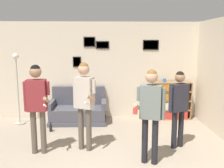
# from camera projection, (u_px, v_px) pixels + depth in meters

# --- Properties ---
(wall_back) EXTENTS (7.86, 0.08, 2.70)m
(wall_back) POSITION_uv_depth(u_px,v_px,m) (100.00, 71.00, 7.01)
(wall_back) COLOR beige
(wall_back) RESTS_ON ground_plane
(couch) EXTENTS (1.51, 0.80, 0.93)m
(couch) POSITION_uv_depth(u_px,v_px,m) (78.00, 111.00, 6.77)
(couch) COLOR #4C4C56
(couch) RESTS_ON ground_plane
(bookshelf) EXTENTS (1.08, 0.30, 1.06)m
(bookshelf) POSITION_uv_depth(u_px,v_px,m) (171.00, 101.00, 7.00)
(bookshelf) COLOR olive
(bookshelf) RESTS_ON ground_plane
(floor_lamp) EXTENTS (0.28, 0.28, 1.87)m
(floor_lamp) POSITION_uv_depth(u_px,v_px,m) (17.00, 84.00, 6.47)
(floor_lamp) COLOR #ADA89E
(floor_lamp) RESTS_ON ground_plane
(person_player_foreground_left) EXTENTS (0.50, 0.46, 1.74)m
(person_player_foreground_left) POSITION_uv_depth(u_px,v_px,m) (37.00, 99.00, 4.73)
(person_player_foreground_left) COLOR brown
(person_player_foreground_left) RESTS_ON ground_plane
(person_player_foreground_center) EXTENTS (0.46, 0.59, 1.77)m
(person_player_foreground_center) POSITION_uv_depth(u_px,v_px,m) (84.00, 96.00, 4.88)
(person_player_foreground_center) COLOR brown
(person_player_foreground_center) RESTS_ON ground_plane
(person_watcher_holding_cup) EXTENTS (0.57, 0.38, 1.70)m
(person_watcher_holding_cup) POSITION_uv_depth(u_px,v_px,m) (151.00, 107.00, 4.33)
(person_watcher_holding_cup) COLOR black
(person_watcher_holding_cup) RESTS_ON ground_plane
(person_spectator_near_bookshelf) EXTENTS (0.45, 0.34, 1.59)m
(person_spectator_near_bookshelf) POSITION_uv_depth(u_px,v_px,m) (179.00, 102.00, 5.02)
(person_spectator_near_bookshelf) COLOR black
(person_spectator_near_bookshelf) RESTS_ON ground_plane
(bottle_on_floor) EXTENTS (0.07, 0.07, 0.24)m
(bottle_on_floor) POSITION_uv_depth(u_px,v_px,m) (51.00, 128.00, 6.06)
(bottle_on_floor) COLOR black
(bottle_on_floor) RESTS_ON ground_plane
(drinking_cup) EXTENTS (0.09, 0.09, 0.10)m
(drinking_cup) POSITION_uv_depth(u_px,v_px,m) (164.00, 80.00, 6.89)
(drinking_cup) COLOR blue
(drinking_cup) RESTS_ON bookshelf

